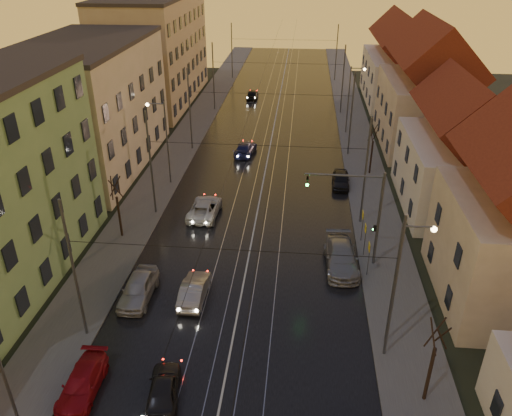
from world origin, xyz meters
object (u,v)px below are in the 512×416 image
(driving_car_2, at_px, (205,208))
(street_lamp_3, at_px, (352,94))
(street_lamp_1, at_px, (402,274))
(parked_left_3, at_px, (138,288))
(driving_car_3, at_px, (245,149))
(street_lamp_2, at_px, (163,135))
(parked_right_2, at_px, (341,180))
(parked_right_1, at_px, (341,257))
(parked_left_2, at_px, (82,383))
(traffic_light_mast, at_px, (365,207))
(driving_car_1, at_px, (194,290))
(driving_car_4, at_px, (252,94))
(driving_car_0, at_px, (164,388))

(driving_car_2, bearing_deg, street_lamp_3, -119.31)
(street_lamp_1, distance_m, parked_left_3, 16.43)
(driving_car_3, relative_size, parked_left_3, 1.02)
(street_lamp_2, relative_size, street_lamp_3, 1.00)
(street_lamp_1, bearing_deg, parked_right_2, 94.73)
(street_lamp_3, height_order, parked_left_3, street_lamp_3)
(driving_car_2, height_order, parked_left_3, parked_left_3)
(street_lamp_2, bearing_deg, parked_right_1, -38.40)
(street_lamp_2, relative_size, driving_car_3, 1.73)
(street_lamp_3, distance_m, parked_right_2, 15.69)
(parked_left_2, height_order, parked_left_3, parked_left_3)
(parked_left_2, bearing_deg, driving_car_2, 80.54)
(street_lamp_3, height_order, parked_left_2, street_lamp_3)
(traffic_light_mast, bearing_deg, driving_car_3, 117.65)
(street_lamp_2, distance_m, driving_car_2, 8.66)
(driving_car_1, distance_m, driving_car_2, 11.20)
(traffic_light_mast, height_order, parked_left_3, traffic_light_mast)
(driving_car_4, bearing_deg, parked_left_2, 86.22)
(parked_left_2, xyz_separation_m, parked_left_3, (0.54, 7.79, 0.16))
(driving_car_0, bearing_deg, driving_car_1, -97.36)
(parked_right_2, bearing_deg, driving_car_4, 113.67)
(street_lamp_2, distance_m, parked_right_1, 20.52)
(driving_car_4, bearing_deg, street_lamp_2, 79.78)
(driving_car_2, xyz_separation_m, parked_right_2, (11.73, 6.89, -0.02))
(street_lamp_1, height_order, parked_right_1, street_lamp_1)
(street_lamp_1, height_order, parked_left_2, street_lamp_1)
(street_lamp_3, distance_m, driving_car_1, 35.41)
(driving_car_2, xyz_separation_m, driving_car_3, (1.84, 13.98, -0.02))
(driving_car_0, bearing_deg, street_lamp_2, -84.05)
(street_lamp_1, distance_m, driving_car_0, 13.68)
(parked_left_2, bearing_deg, street_lamp_2, 93.23)
(driving_car_3, relative_size, parked_left_2, 1.10)
(street_lamp_2, distance_m, parked_left_3, 17.96)
(driving_car_4, bearing_deg, street_lamp_3, 132.46)
(street_lamp_1, bearing_deg, driving_car_1, 166.16)
(street_lamp_3, relative_size, traffic_light_mast, 1.11)
(parked_right_1, bearing_deg, driving_car_3, 111.45)
(street_lamp_2, bearing_deg, driving_car_2, -51.27)
(parked_left_2, bearing_deg, traffic_light_mast, 39.58)
(driving_car_1, bearing_deg, parked_left_2, 63.17)
(street_lamp_1, distance_m, street_lamp_2, 27.05)
(street_lamp_3, relative_size, driving_car_2, 1.61)
(parked_left_3, bearing_deg, parked_right_2, 52.97)
(parked_left_2, relative_size, parked_right_1, 0.77)
(street_lamp_2, height_order, street_lamp_3, same)
(street_lamp_1, height_order, parked_left_3, street_lamp_1)
(street_lamp_2, xyz_separation_m, parked_left_2, (2.00, -25.09, -4.28))
(street_lamp_1, distance_m, driving_car_2, 19.94)
(driving_car_1, distance_m, driving_car_4, 47.07)
(driving_car_3, bearing_deg, traffic_light_mast, 123.37)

